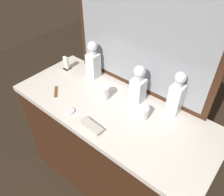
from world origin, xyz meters
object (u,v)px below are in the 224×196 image
Objects in this scene: crystal_tumbler_front at (143,113)px; silver_brush_center at (92,126)px; porcelain_dish at (70,111)px; crystal_decanter_center at (138,88)px; crystal_decanter_far_right at (176,97)px; crystal_tumbler_rear at (104,93)px; napkin_holder at (66,64)px; crystal_decanter_right at (93,63)px; tortoiseshell_comb at (56,92)px.

crystal_tumbler_front reaches higher than silver_brush_center.
crystal_decanter_center is at bearing 54.27° from porcelain_dish.
crystal_decanter_center is 0.40m from silver_brush_center.
crystal_decanter_far_right is 0.48m from crystal_tumbler_rear.
napkin_holder reaches higher than silver_brush_center.
napkin_holder is (-0.79, 0.07, 0.01)m from crystal_tumbler_front.
crystal_decanter_far_right reaches higher than crystal_tumbler_rear.
silver_brush_center is (-0.06, -0.38, -0.10)m from crystal_decanter_center.
crystal_tumbler_rear is 0.86× the size of napkin_holder.
porcelain_dish is at bearing -39.72° from napkin_holder.
napkin_holder is (-0.24, -0.07, -0.07)m from crystal_decanter_right.
crystal_decanter_far_right reaches higher than tortoiseshell_comb.
crystal_decanter_far_right is at bearing 25.44° from tortoiseshell_comb.
crystal_tumbler_rear reaches higher than tortoiseshell_comb.
crystal_tumbler_rear is (0.24, -0.15, -0.07)m from crystal_decanter_right.
tortoiseshell_comb is 0.31m from napkin_holder.
crystal_decanter_far_right reaches higher than crystal_decanter_center.
tortoiseshell_comb is at bearing -163.36° from crystal_tumbler_front.
crystal_decanter_right is at bearing 165.78° from crystal_tumbler_front.
napkin_holder is at bearing 170.28° from crystal_tumbler_rear.
silver_brush_center is (-0.31, -0.43, -0.11)m from crystal_decanter_far_right.
silver_brush_center is at bearing -29.16° from napkin_holder.
crystal_tumbler_front is (-0.12, -0.17, -0.09)m from crystal_decanter_far_right.
crystal_decanter_center reaches higher than porcelain_dish.
silver_brush_center is at bearing -99.70° from crystal_decanter_center.
crystal_tumbler_front is at bearing -5.04° from napkin_holder.
crystal_decanter_center is 0.67m from napkin_holder.
crystal_decanter_far_right is 0.92m from napkin_holder.
crystal_decanter_center is 3.32× the size of crystal_tumbler_front.
crystal_decanter_far_right reaches higher than crystal_tumbler_front.
porcelain_dish is (0.16, -0.40, -0.11)m from crystal_decanter_right.
porcelain_dish is at bearing -68.42° from crystal_decanter_right.
crystal_decanter_center is at bearing -167.36° from crystal_decanter_far_right.
crystal_tumbler_rear is (-0.44, -0.18, -0.08)m from crystal_decanter_far_right.
crystal_decanter_center is at bearing 30.88° from tortoiseshell_comb.
tortoiseshell_comb is (-0.44, 0.08, -0.01)m from silver_brush_center.
crystal_tumbler_rear is 0.26m from porcelain_dish.
porcelain_dish is 0.62× the size of tortoiseshell_comb.
crystal_decanter_right is 0.44m from porcelain_dish.
crystal_decanter_right is 0.35m from tortoiseshell_comb.
crystal_decanter_center is 4.25× the size of porcelain_dish.
silver_brush_center is at bearing -10.55° from tortoiseshell_comb.
tortoiseshell_comb is at bearing -154.56° from crystal_decanter_far_right.
silver_brush_center is 0.44m from tortoiseshell_comb.
tortoiseshell_comb is 0.95× the size of napkin_holder.
crystal_decanter_center is 2.50× the size of napkin_holder.
crystal_decanter_far_right is 4.72× the size of porcelain_dish.
crystal_decanter_right is 2.80× the size of tortoiseshell_comb.
crystal_tumbler_front is 1.28× the size of porcelain_dish.
tortoiseshell_comb is (-0.23, 0.08, -0.00)m from porcelain_dish.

